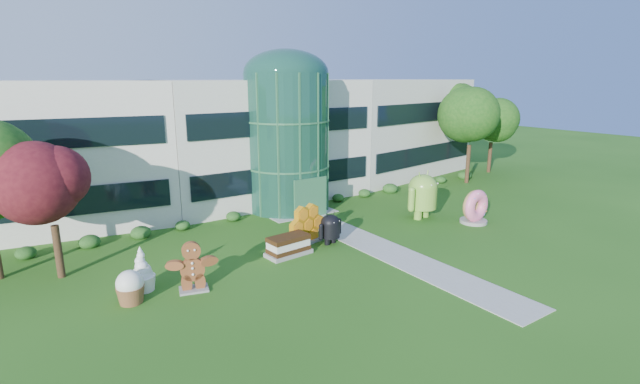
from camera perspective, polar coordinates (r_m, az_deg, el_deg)
ground at (r=25.75m, az=9.91°, el=-7.92°), size 140.00×140.00×0.00m
building at (r=39.13m, az=-8.53°, el=6.65°), size 46.00×15.00×9.30m
atrium at (r=33.84m, az=-4.05°, el=6.08°), size 6.00×6.00×9.80m
walkway at (r=27.10m, az=6.96°, el=-6.64°), size 2.40×20.00×0.04m
tree_red at (r=25.34m, az=-29.96°, el=-2.82°), size 4.00×4.00×6.00m
trees_backdrop at (r=34.80m, az=-4.87°, el=5.12°), size 52.00×8.00×8.40m
android_green at (r=32.56m, az=12.52°, el=-0.07°), size 3.54×2.69×3.62m
android_black at (r=27.03m, az=1.28°, el=-4.29°), size 2.02×1.54×2.08m
donut at (r=32.53m, az=18.49°, el=-1.66°), size 2.27×1.15×2.32m
gingerbread at (r=21.98m, az=-15.45°, el=-8.77°), size 2.74×1.61×2.38m
ice_cream_sandwich at (r=25.55m, az=-3.91°, el=-6.57°), size 2.60×1.47×1.11m
honeycomb at (r=27.19m, az=-1.66°, el=-4.18°), size 2.79×1.51×2.08m
froyo at (r=22.75m, az=-21.09°, el=-8.82°), size 1.60×1.60×2.10m
cupcake at (r=21.87m, az=-22.34°, el=-10.73°), size 1.36×1.36×1.49m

